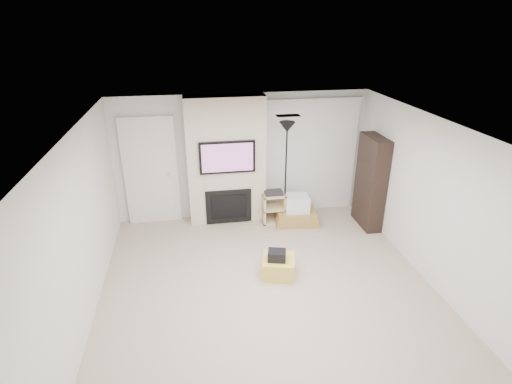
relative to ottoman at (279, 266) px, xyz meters
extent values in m
cube|color=tan|center=(-0.24, -0.47, -0.15)|extent=(5.00, 5.50, 0.00)
cube|color=white|center=(-0.24, -0.47, 2.35)|extent=(5.00, 5.50, 0.00)
cube|color=silver|center=(-0.24, 2.28, 1.10)|extent=(5.00, 0.00, 2.50)
cube|color=silver|center=(-2.74, -0.47, 1.10)|extent=(0.00, 5.50, 2.50)
cube|color=silver|center=(2.26, -0.47, 1.10)|extent=(0.00, 5.50, 2.50)
cube|color=silver|center=(0.16, 0.33, 2.35)|extent=(0.35, 0.18, 0.01)
cube|color=gold|center=(0.00, 0.00, 0.00)|extent=(0.61, 0.61, 0.30)
cube|color=black|center=(-0.04, -0.03, 0.23)|extent=(0.33, 0.28, 0.16)
cube|color=beige|center=(-0.59, 2.08, 1.10)|extent=(1.50, 0.40, 2.50)
cube|color=black|center=(-0.59, 1.85, 1.25)|extent=(1.05, 0.06, 0.62)
cube|color=#8C4C83|center=(-0.59, 1.82, 1.25)|extent=(0.96, 0.00, 0.54)
cube|color=black|center=(-0.59, 1.87, 0.22)|extent=(0.90, 0.04, 0.70)
cube|color=black|center=(-0.59, 1.85, 0.22)|extent=(0.70, 0.02, 0.50)
cube|color=silver|center=(-2.04, 2.24, 0.92)|extent=(1.02, 0.08, 2.14)
cube|color=#BAB7A7|center=(-2.04, 2.25, 0.87)|extent=(0.90, 0.05, 2.05)
cylinder|color=silver|center=(-1.70, 2.20, 0.85)|extent=(0.07, 0.06, 0.07)
cube|color=silver|center=(1.16, 2.22, 2.18)|extent=(1.98, 0.10, 0.08)
cube|color=white|center=(1.16, 2.23, 0.99)|extent=(1.90, 0.03, 2.29)
cylinder|color=black|center=(0.54, 1.83, -0.13)|extent=(0.30, 0.30, 0.03)
cylinder|color=black|center=(0.54, 1.83, 0.82)|extent=(0.03, 0.03, 1.89)
cone|color=black|center=(0.54, 1.83, 1.78)|extent=(0.30, 0.30, 0.19)
cube|color=#E0C082|center=(0.09, 1.81, 0.15)|extent=(0.04, 0.38, 0.60)
cube|color=#E0C082|center=(0.50, 1.81, 0.15)|extent=(0.04, 0.38, 0.60)
cube|color=#E0C082|center=(0.30, 1.81, -0.14)|extent=(0.45, 0.38, 0.03)
cube|color=#E0C082|center=(0.30, 1.81, 0.15)|extent=(0.45, 0.38, 0.03)
cube|color=#E0C082|center=(0.30, 1.81, 0.43)|extent=(0.45, 0.38, 0.03)
cube|color=black|center=(0.30, 1.81, 0.48)|extent=(0.35, 0.25, 0.06)
cube|color=#A37C42|center=(0.75, 1.70, -0.10)|extent=(0.91, 0.72, 0.09)
cube|color=#A37C42|center=(0.75, 1.70, -0.02)|extent=(0.86, 0.68, 0.08)
cube|color=#A37C42|center=(0.75, 1.70, 0.07)|extent=(0.82, 0.63, 0.08)
cube|color=silver|center=(0.75, 1.70, 0.26)|extent=(0.51, 0.46, 0.31)
cube|color=black|center=(2.10, 1.37, 0.75)|extent=(0.30, 0.80, 1.80)
cube|color=black|center=(2.08, 1.37, 0.30)|extent=(0.26, 0.72, 0.02)
cube|color=black|center=(2.08, 1.37, 0.75)|extent=(0.26, 0.72, 0.02)
cube|color=black|center=(2.08, 1.37, 1.20)|extent=(0.26, 0.72, 0.02)
camera|label=1|loc=(-1.27, -5.21, 3.66)|focal=28.00mm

